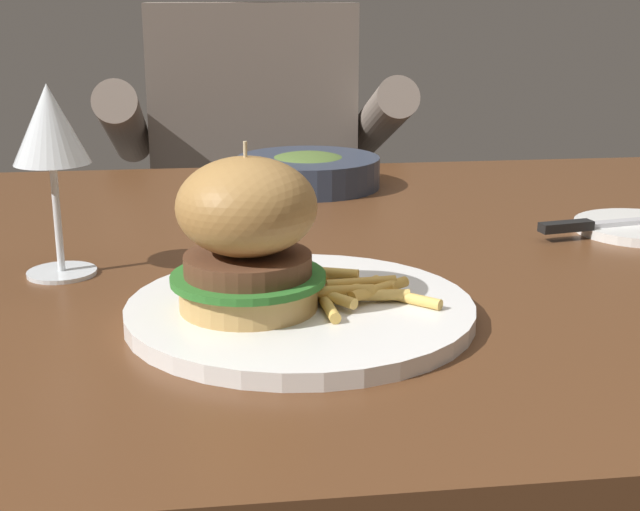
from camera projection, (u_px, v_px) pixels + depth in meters
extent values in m
cube|color=#56331C|center=(361.00, 266.00, 0.93)|extent=(1.15, 0.94, 0.04)
cylinder|color=#56331C|center=(618.00, 394.00, 1.49)|extent=(0.06, 0.06, 0.70)
cylinder|color=white|center=(300.00, 311.00, 0.72)|extent=(0.28, 0.28, 0.01)
cylinder|color=tan|center=(249.00, 294.00, 0.70)|extent=(0.11, 0.11, 0.02)
cylinder|color=#2D7028|center=(248.00, 277.00, 0.70)|extent=(0.12, 0.12, 0.01)
cylinder|color=brown|center=(248.00, 264.00, 0.69)|extent=(0.10, 0.10, 0.02)
ellipsoid|color=#A97A41|center=(247.00, 206.00, 0.68)|extent=(0.11, 0.11, 0.08)
cylinder|color=#CCB78C|center=(246.00, 174.00, 0.67)|extent=(0.00, 0.00, 0.05)
cylinder|color=#EABC5B|center=(407.00, 298.00, 0.71)|extent=(0.05, 0.05, 0.01)
cylinder|color=#E0B251|center=(327.00, 305.00, 0.69)|extent=(0.01, 0.06, 0.01)
cylinder|color=#E0B251|center=(360.00, 287.00, 0.72)|extent=(0.04, 0.04, 0.01)
cylinder|color=gold|center=(357.00, 282.00, 0.74)|extent=(0.06, 0.04, 0.01)
cylinder|color=gold|center=(335.00, 291.00, 0.71)|extent=(0.06, 0.01, 0.01)
cylinder|color=gold|center=(361.00, 283.00, 0.72)|extent=(0.06, 0.01, 0.01)
cylinder|color=#EABC5B|center=(370.00, 295.00, 0.71)|extent=(0.06, 0.02, 0.01)
cylinder|color=gold|center=(379.00, 289.00, 0.72)|extent=(0.06, 0.04, 0.01)
cylinder|color=#E0B251|center=(319.00, 272.00, 0.74)|extent=(0.07, 0.03, 0.01)
cylinder|color=#EABC5B|center=(328.00, 296.00, 0.71)|extent=(0.04, 0.05, 0.01)
cylinder|color=silver|center=(62.00, 272.00, 0.83)|extent=(0.06, 0.06, 0.00)
cylinder|color=silver|center=(57.00, 218.00, 0.82)|extent=(0.01, 0.01, 0.10)
cone|color=silver|center=(49.00, 124.00, 0.79)|extent=(0.07, 0.07, 0.07)
cylinder|color=white|center=(640.00, 227.00, 0.98)|extent=(0.14, 0.14, 0.01)
cube|color=black|center=(564.00, 225.00, 0.95)|extent=(0.06, 0.03, 0.01)
cylinder|color=#2D384C|center=(308.00, 172.00, 1.21)|extent=(0.19, 0.19, 0.04)
ellipsoid|color=#4C662D|center=(308.00, 162.00, 1.21)|extent=(0.11, 0.11, 0.02)
cube|color=#282833|center=(257.00, 393.00, 1.77)|extent=(0.30, 0.22, 0.46)
cube|color=#72665B|center=(252.00, 149.00, 1.64)|extent=(0.36, 0.20, 0.52)
cylinder|color=#72665B|center=(125.00, 125.00, 1.52)|extent=(0.07, 0.34, 0.18)
cylinder|color=#72665B|center=(378.00, 120.00, 1.57)|extent=(0.07, 0.34, 0.18)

